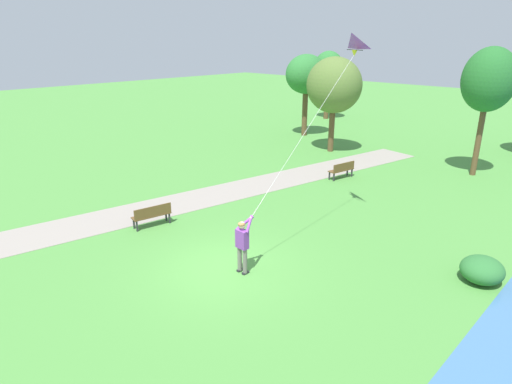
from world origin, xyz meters
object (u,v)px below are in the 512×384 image
(person_kite_flyer, at_px, (243,242))
(park_bench_near_walkway, at_px, (152,214))
(park_bench_far_walkway, at_px, (342,169))
(lakeside_shrub, at_px, (482,270))
(tree_treeline_right, at_px, (328,70))
(tree_behind_path, at_px, (334,86))
(flying_kite, at_px, (351,46))
(tree_horizon_far, at_px, (489,81))
(tree_treeline_center, at_px, (306,75))

(person_kite_flyer, bearing_deg, park_bench_near_walkway, 179.98)
(park_bench_far_walkway, xyz_separation_m, lakeside_shrub, (8.74, -5.74, -0.11))
(tree_treeline_right, bearing_deg, park_bench_near_walkway, -69.30)
(park_bench_far_walkway, distance_m, tree_behind_path, 6.92)
(flying_kite, relative_size, park_bench_near_walkway, 3.44)
(flying_kite, xyz_separation_m, tree_behind_path, (-7.08, 9.61, -2.51))
(tree_horizon_far, relative_size, tree_treeline_right, 1.11)
(park_bench_far_walkway, bearing_deg, lakeside_shrub, -33.30)
(park_bench_far_walkway, xyz_separation_m, tree_treeline_right, (-11.15, 14.26, 3.75))
(park_bench_near_walkway, bearing_deg, tree_behind_path, 97.58)
(park_bench_near_walkway, distance_m, lakeside_shrub, 11.54)
(tree_treeline_center, height_order, tree_behind_path, tree_behind_path)
(tree_horizon_far, bearing_deg, park_bench_near_walkway, -112.51)
(park_bench_near_walkway, distance_m, park_bench_far_walkway, 10.50)
(park_bench_near_walkway, xyz_separation_m, tree_treeline_right, (-9.30, 24.60, 3.75))
(person_kite_flyer, bearing_deg, tree_treeline_center, 122.86)
(tree_treeline_center, bearing_deg, person_kite_flyer, -57.14)
(tree_horizon_far, bearing_deg, lakeside_shrub, -70.24)
(person_kite_flyer, xyz_separation_m, tree_behind_path, (-7.01, 14.79, 3.13))
(flying_kite, bearing_deg, tree_treeline_right, 126.58)
(tree_horizon_far, height_order, tree_treeline_center, tree_horizon_far)
(park_bench_far_walkway, bearing_deg, tree_treeline_center, 138.57)
(person_kite_flyer, height_order, park_bench_far_walkway, person_kite_flyer)
(flying_kite, distance_m, tree_behind_path, 12.19)
(tree_behind_path, distance_m, tree_treeline_right, 12.24)
(park_bench_near_walkway, bearing_deg, flying_kite, 45.45)
(tree_treeline_right, bearing_deg, person_kite_flyer, -59.76)
(flying_kite, distance_m, lakeside_shrub, 8.36)
(lakeside_shrub, bearing_deg, flying_kite, 173.83)
(tree_treeline_right, height_order, lakeside_shrub, tree_treeline_right)
(park_bench_near_walkway, relative_size, tree_horizon_far, 0.24)
(tree_behind_path, bearing_deg, park_bench_near_walkway, -82.42)
(flying_kite, xyz_separation_m, tree_treeline_center, (-11.37, 12.31, -2.24))
(flying_kite, bearing_deg, tree_horizon_far, 82.24)
(park_bench_near_walkway, bearing_deg, tree_treeline_right, 110.70)
(park_bench_far_walkway, xyz_separation_m, tree_horizon_far, (4.71, 5.49, 4.43))
(tree_treeline_center, bearing_deg, tree_behind_path, -32.21)
(person_kite_flyer, relative_size, tree_treeline_center, 0.31)
(tree_treeline_right, bearing_deg, flying_kite, -53.42)
(park_bench_far_walkway, distance_m, tree_treeline_center, 11.51)
(tree_horizon_far, distance_m, tree_treeline_right, 18.13)
(lakeside_shrub, bearing_deg, park_bench_near_walkway, -156.54)
(person_kite_flyer, distance_m, park_bench_near_walkway, 5.07)
(tree_horizon_far, xyz_separation_m, tree_behind_path, (-8.53, -1.03, -0.77))
(park_bench_near_walkway, relative_size, tree_treeline_right, 0.26)
(tree_horizon_far, bearing_deg, park_bench_far_walkway, -130.61)
(park_bench_far_walkway, distance_m, tree_treeline_right, 18.49)
(park_bench_near_walkway, height_order, tree_behind_path, tree_behind_path)
(flying_kite, bearing_deg, tree_treeline_center, 132.73)
(tree_horizon_far, distance_m, tree_treeline_center, 12.94)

